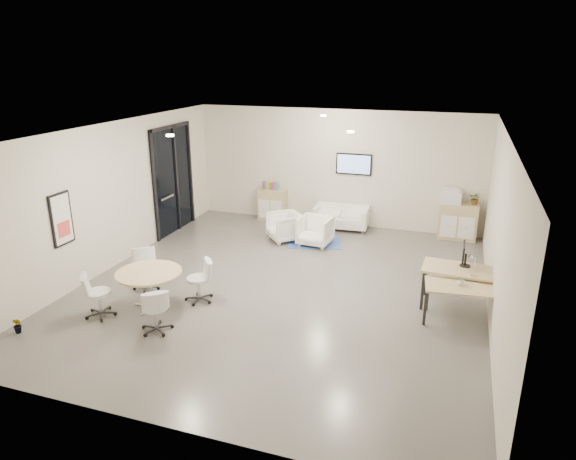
% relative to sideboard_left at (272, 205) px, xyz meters
% --- Properties ---
extents(room_shell, '(9.60, 10.60, 4.80)m').
position_rel_sideboard_left_xyz_m(room_shell, '(1.81, -4.27, 1.16)').
color(room_shell, '#54524D').
rests_on(room_shell, ground).
extents(glass_door, '(0.09, 1.90, 2.85)m').
position_rel_sideboard_left_xyz_m(glass_door, '(-2.15, -1.76, 1.06)').
color(glass_door, black).
rests_on(glass_door, room_shell).
extents(artwork, '(0.05, 0.54, 1.04)m').
position_rel_sideboard_left_xyz_m(artwork, '(-2.17, -5.87, 1.10)').
color(artwork, black).
rests_on(artwork, room_shell).
extents(wall_tv, '(0.98, 0.06, 0.58)m').
position_rel_sideboard_left_xyz_m(wall_tv, '(2.31, 0.19, 1.31)').
color(wall_tv, black).
rests_on(wall_tv, room_shell).
extents(ceiling_spots, '(3.14, 4.14, 0.03)m').
position_rel_sideboard_left_xyz_m(ceiling_spots, '(1.61, -3.43, 2.74)').
color(ceiling_spots, '#FFEAC6').
rests_on(ceiling_spots, room_shell).
extents(sideboard_left, '(0.79, 0.41, 0.89)m').
position_rel_sideboard_left_xyz_m(sideboard_left, '(0.00, 0.00, 0.00)').
color(sideboard_left, tan).
rests_on(sideboard_left, room_shell).
extents(sideboard_right, '(0.95, 0.46, 0.95)m').
position_rel_sideboard_left_xyz_m(sideboard_right, '(5.14, -0.02, 0.03)').
color(sideboard_right, tan).
rests_on(sideboard_right, room_shell).
extents(books, '(0.46, 0.14, 0.22)m').
position_rel_sideboard_left_xyz_m(books, '(-0.04, 0.00, 0.56)').
color(books, red).
rests_on(books, sideboard_left).
extents(printer, '(0.55, 0.47, 0.37)m').
position_rel_sideboard_left_xyz_m(printer, '(4.92, -0.02, 0.68)').
color(printer, white).
rests_on(printer, sideboard_right).
extents(loveseat, '(1.51, 0.82, 0.55)m').
position_rel_sideboard_left_xyz_m(loveseat, '(2.09, -0.14, -0.15)').
color(loveseat, white).
rests_on(loveseat, room_shell).
extents(blue_rug, '(1.54, 1.22, 0.01)m').
position_rel_sideboard_left_xyz_m(blue_rug, '(1.72, -1.52, -0.44)').
color(blue_rug, '#2F5592').
rests_on(blue_rug, room_shell).
extents(armchair_left, '(1.05, 1.06, 0.79)m').
position_rel_sideboard_left_xyz_m(armchair_left, '(0.92, -1.56, -0.05)').
color(armchair_left, white).
rests_on(armchair_left, room_shell).
extents(armchair_right, '(0.84, 0.79, 0.80)m').
position_rel_sideboard_left_xyz_m(armchair_right, '(1.76, -1.64, -0.04)').
color(armchair_right, white).
rests_on(armchair_right, room_shell).
extents(desk_rear, '(1.55, 0.83, 0.79)m').
position_rel_sideboard_left_xyz_m(desk_rear, '(5.32, -4.05, 0.26)').
color(desk_rear, tan).
rests_on(desk_rear, room_shell).
extents(desk_front, '(1.43, 0.82, 0.71)m').
position_rel_sideboard_left_xyz_m(desk_front, '(5.35, -4.67, 0.20)').
color(desk_front, tan).
rests_on(desk_front, room_shell).
extents(monitor, '(0.20, 0.50, 0.44)m').
position_rel_sideboard_left_xyz_m(monitor, '(5.28, -3.90, 0.58)').
color(monitor, black).
rests_on(monitor, desk_rear).
extents(round_table, '(1.22, 1.22, 0.74)m').
position_rel_sideboard_left_xyz_m(round_table, '(-0.25, -5.95, 0.21)').
color(round_table, tan).
rests_on(round_table, room_shell).
extents(meeting_chairs, '(2.25, 2.25, 0.82)m').
position_rel_sideboard_left_xyz_m(meeting_chairs, '(-0.25, -5.95, -0.03)').
color(meeting_chairs, white).
rests_on(meeting_chairs, room_shell).
extents(plant_cabinet, '(0.38, 0.40, 0.25)m').
position_rel_sideboard_left_xyz_m(plant_cabinet, '(5.50, 0.00, 0.63)').
color(plant_cabinet, '#3F7F3F').
rests_on(plant_cabinet, sideboard_right).
extents(plant_floor, '(0.23, 0.33, 0.13)m').
position_rel_sideboard_left_xyz_m(plant_floor, '(-1.89, -7.51, -0.38)').
color(plant_floor, '#3F7F3F').
rests_on(plant_floor, room_shell).
extents(cup, '(0.14, 0.11, 0.12)m').
position_rel_sideboard_left_xyz_m(cup, '(5.27, -4.65, 0.33)').
color(cup, white).
rests_on(cup, desk_front).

